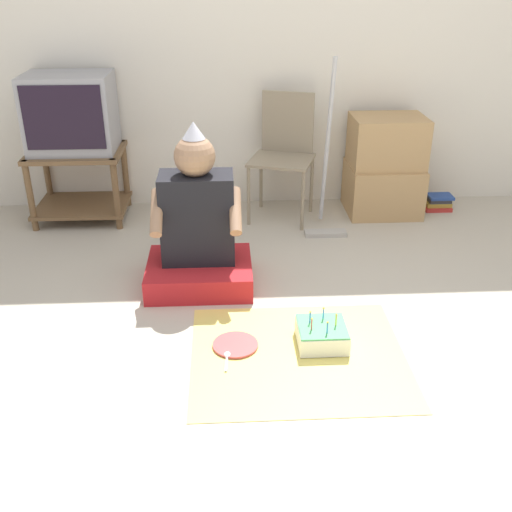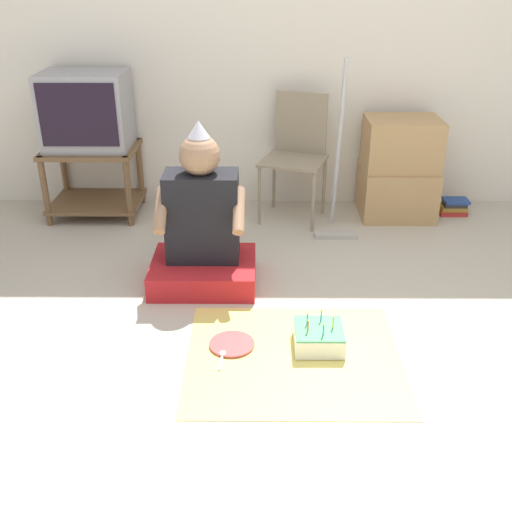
% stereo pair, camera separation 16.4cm
% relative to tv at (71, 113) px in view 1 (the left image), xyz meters
% --- Properties ---
extents(ground_plane, '(16.00, 16.00, 0.00)m').
position_rel_tv_xyz_m(ground_plane, '(1.46, -1.95, -0.75)').
color(ground_plane, '#BCB29E').
extents(wall_back, '(6.40, 0.06, 2.55)m').
position_rel_tv_xyz_m(wall_back, '(1.46, 0.27, 0.52)').
color(wall_back, silver).
rests_on(wall_back, ground_plane).
extents(tv_stand, '(0.64, 0.51, 0.50)m').
position_rel_tv_xyz_m(tv_stand, '(0.00, -0.01, -0.45)').
color(tv_stand, brown).
rests_on(tv_stand, ground_plane).
extents(tv, '(0.57, 0.44, 0.51)m').
position_rel_tv_xyz_m(tv, '(0.00, 0.00, 0.00)').
color(tv, '#99999E').
rests_on(tv, tv_stand).
extents(folding_chair, '(0.52, 0.50, 0.86)m').
position_rel_tv_xyz_m(folding_chair, '(1.44, -0.03, -0.25)').
color(folding_chair, gray).
rests_on(folding_chair, ground_plane).
extents(cardboard_box_stack, '(0.52, 0.45, 0.70)m').
position_rel_tv_xyz_m(cardboard_box_stack, '(2.17, -0.02, -0.42)').
color(cardboard_box_stack, tan).
rests_on(cardboard_box_stack, ground_plane).
extents(dust_mop, '(0.28, 0.29, 1.16)m').
position_rel_tv_xyz_m(dust_mop, '(1.69, -0.37, -0.42)').
color(dust_mop, '#B2ADA3').
rests_on(dust_mop, ground_plane).
extents(book_pile, '(0.20, 0.15, 0.11)m').
position_rel_tv_xyz_m(book_pile, '(2.60, -0.00, -0.70)').
color(book_pile, '#B72D28').
rests_on(book_pile, ground_plane).
extents(person_seated, '(0.59, 0.49, 0.93)m').
position_rel_tv_xyz_m(person_seated, '(0.87, -1.04, -0.44)').
color(person_seated, red).
rests_on(person_seated, ground_plane).
extents(party_cloth, '(1.00, 0.87, 0.01)m').
position_rel_tv_xyz_m(party_cloth, '(1.35, -1.79, -0.75)').
color(party_cloth, '#EAD666').
rests_on(party_cloth, ground_plane).
extents(birthday_cake, '(0.23, 0.23, 0.16)m').
position_rel_tv_xyz_m(birthday_cake, '(1.47, -1.70, -0.69)').
color(birthday_cake, white).
rests_on(birthday_cake, party_cloth).
extents(paper_plate, '(0.22, 0.22, 0.01)m').
position_rel_tv_xyz_m(paper_plate, '(1.05, -1.70, -0.74)').
color(paper_plate, '#D84C4C').
rests_on(paper_plate, party_cloth).
extents(plastic_spoon_near, '(0.04, 0.15, 0.01)m').
position_rel_tv_xyz_m(plastic_spoon_near, '(1.01, -1.80, -0.74)').
color(plastic_spoon_near, white).
rests_on(plastic_spoon_near, party_cloth).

